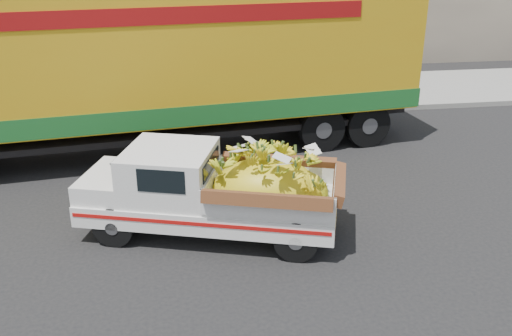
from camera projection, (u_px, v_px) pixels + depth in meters
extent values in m
plane|color=black|center=(204.00, 246.00, 9.64)|extent=(100.00, 100.00, 0.00)
cube|color=gray|center=(187.00, 117.00, 16.12)|extent=(60.00, 0.25, 0.15)
cube|color=gray|center=(184.00, 97.00, 18.04)|extent=(60.00, 4.00, 0.14)
cylinder|color=black|center=(114.00, 226.00, 9.53)|extent=(0.73, 0.41, 0.71)
cylinder|color=black|center=(141.00, 192.00, 10.77)|extent=(0.73, 0.41, 0.71)
cylinder|color=black|center=(296.00, 241.00, 9.09)|extent=(0.73, 0.41, 0.71)
cylinder|color=black|center=(303.00, 204.00, 10.33)|extent=(0.73, 0.41, 0.71)
cube|color=silver|center=(209.00, 206.00, 9.87)|extent=(4.63, 2.83, 0.36)
cube|color=#A50F0C|center=(198.00, 224.00, 9.13)|extent=(4.07, 1.31, 0.06)
cube|color=silver|center=(93.00, 203.00, 10.22)|extent=(0.56, 1.50, 0.13)
cube|color=silver|center=(109.00, 181.00, 10.00)|extent=(1.20, 1.65, 0.33)
cube|color=silver|center=(170.00, 172.00, 9.74)|extent=(1.83, 1.88, 0.83)
cube|color=black|center=(161.00, 182.00, 8.97)|extent=(0.76, 0.25, 0.39)
cube|color=silver|center=(273.00, 188.00, 9.55)|extent=(2.51, 2.15, 0.47)
ellipsoid|color=gold|center=(268.00, 193.00, 9.60)|extent=(2.22, 1.79, 1.19)
cylinder|color=black|center=(367.00, 124.00, 13.95)|extent=(1.13, 0.46, 1.10)
cylinder|color=black|center=(335.00, 103.00, 15.73)|extent=(1.13, 0.46, 1.10)
cylinder|color=black|center=(321.00, 129.00, 13.64)|extent=(1.13, 0.46, 1.10)
cylinder|color=black|center=(294.00, 106.00, 15.42)|extent=(1.13, 0.46, 1.10)
cube|color=black|center=(169.00, 120.00, 13.55)|extent=(12.03, 2.52, 0.36)
cube|color=#BD9012|center=(165.00, 52.00, 12.94)|extent=(11.98, 3.98, 2.84)
cube|color=#1A5B22|center=(168.00, 102.00, 13.39)|extent=(12.05, 4.01, 0.45)
cube|color=maroon|center=(170.00, 16.00, 11.45)|extent=(8.33, 1.09, 0.35)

